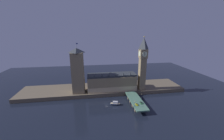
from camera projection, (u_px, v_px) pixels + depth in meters
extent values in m
plane|color=black|center=(107.00, 104.00, 156.44)|extent=(400.00, 400.00, 0.00)
cube|color=brown|center=(103.00, 89.00, 192.97)|extent=(220.00, 42.00, 5.01)
cube|color=#8E7A56|center=(112.00, 83.00, 183.37)|extent=(63.60, 20.30, 19.27)
cube|color=#D5B989|center=(113.00, 90.00, 175.21)|extent=(63.60, 0.20, 6.94)
cube|color=#2D3338|center=(112.00, 75.00, 180.52)|extent=(63.60, 18.67, 2.40)
cone|color=#2D3338|center=(95.00, 75.00, 168.08)|extent=(2.40, 2.40, 4.24)
cone|color=#2D3338|center=(102.00, 75.00, 169.42)|extent=(2.40, 2.40, 4.24)
cone|color=#2D3338|center=(109.00, 74.00, 170.76)|extent=(2.40, 2.40, 4.24)
cone|color=#2D3338|center=(116.00, 74.00, 172.09)|extent=(2.40, 2.40, 4.24)
cone|color=#2D3338|center=(123.00, 74.00, 173.43)|extent=(2.40, 2.40, 4.24)
cone|color=#2D3338|center=(130.00, 73.00, 174.76)|extent=(2.40, 2.40, 4.24)
cube|color=#8E7A56|center=(142.00, 74.00, 181.22)|extent=(8.03, 8.03, 42.75)
cube|color=#8E7A56|center=(143.00, 54.00, 174.10)|extent=(9.48, 9.48, 11.40)
cylinder|color=beige|center=(145.00, 54.00, 169.46)|extent=(6.64, 0.25, 6.64)
cylinder|color=beige|center=(142.00, 53.00, 178.74)|extent=(6.64, 0.25, 6.64)
cylinder|color=beige|center=(147.00, 53.00, 174.81)|extent=(0.25, 6.64, 6.64)
cylinder|color=beige|center=(140.00, 54.00, 173.38)|extent=(0.25, 6.64, 6.64)
cube|color=black|center=(145.00, 54.00, 169.15)|extent=(0.36, 0.10, 4.98)
pyramid|color=#2D3338|center=(144.00, 43.00, 170.72)|extent=(9.48, 9.48, 14.31)
sphere|color=gold|center=(144.00, 37.00, 168.62)|extent=(1.60, 1.60, 1.60)
cube|color=#8E7A56|center=(78.00, 73.00, 171.15)|extent=(14.74, 14.74, 51.17)
pyramid|color=#2D3338|center=(76.00, 50.00, 163.72)|extent=(15.04, 15.04, 5.35)
cylinder|color=#99999E|center=(76.00, 45.00, 162.22)|extent=(0.24, 0.24, 6.00)
cube|color=navy|center=(77.00, 44.00, 161.83)|extent=(2.00, 0.08, 1.20)
cube|color=#4C7560|center=(136.00, 100.00, 155.16)|extent=(13.33, 46.00, 1.40)
cube|color=brown|center=(140.00, 109.00, 142.77)|extent=(11.33, 3.20, 4.42)
cube|color=brown|center=(137.00, 105.00, 151.54)|extent=(11.33, 3.20, 4.42)
cube|color=brown|center=(135.00, 101.00, 160.31)|extent=(11.33, 3.20, 4.42)
cube|color=brown|center=(132.00, 97.00, 169.08)|extent=(11.33, 3.20, 4.42)
cube|color=yellow|center=(137.00, 104.00, 143.64)|extent=(1.96, 4.33, 0.75)
cube|color=black|center=(137.00, 104.00, 143.48)|extent=(1.61, 1.95, 0.45)
cylinder|color=black|center=(135.00, 104.00, 144.84)|extent=(0.22, 0.64, 0.64)
cylinder|color=black|center=(137.00, 104.00, 145.12)|extent=(0.22, 0.64, 0.64)
cylinder|color=black|center=(136.00, 105.00, 142.28)|extent=(0.22, 0.64, 0.64)
cylinder|color=black|center=(138.00, 105.00, 142.56)|extent=(0.22, 0.64, 0.64)
cube|color=#235633|center=(141.00, 103.00, 146.90)|extent=(2.00, 4.69, 0.80)
cube|color=black|center=(141.00, 102.00, 146.73)|extent=(1.64, 2.11, 0.45)
cylinder|color=black|center=(142.00, 104.00, 145.72)|extent=(0.22, 0.64, 0.64)
cylinder|color=black|center=(141.00, 104.00, 145.44)|extent=(0.22, 0.64, 0.64)
cylinder|color=black|center=(142.00, 102.00, 148.49)|extent=(0.22, 0.64, 0.64)
cylinder|color=black|center=(140.00, 103.00, 148.21)|extent=(0.22, 0.64, 0.64)
cylinder|color=black|center=(134.00, 105.00, 142.49)|extent=(0.28, 0.28, 0.87)
cylinder|color=gray|center=(134.00, 105.00, 142.28)|extent=(0.38, 0.38, 0.72)
sphere|color=tan|center=(134.00, 104.00, 142.16)|extent=(0.24, 0.24, 0.24)
cylinder|color=black|center=(141.00, 100.00, 154.04)|extent=(0.28, 0.28, 0.86)
cylinder|color=navy|center=(141.00, 99.00, 153.83)|extent=(0.38, 0.38, 0.71)
sphere|color=tan|center=(142.00, 99.00, 153.71)|extent=(0.23, 0.23, 0.23)
cylinder|color=black|center=(128.00, 95.00, 166.61)|extent=(0.28, 0.28, 0.87)
cylinder|color=#47384C|center=(128.00, 94.00, 166.40)|extent=(0.38, 0.38, 0.73)
sphere|color=tan|center=(128.00, 94.00, 166.27)|extent=(0.24, 0.24, 0.24)
cylinder|color=#2D3333|center=(135.00, 107.00, 139.95)|extent=(0.56, 0.56, 0.50)
cylinder|color=#2D3333|center=(135.00, 104.00, 139.16)|extent=(0.18, 0.18, 5.48)
sphere|color=#F9E5A3|center=(135.00, 101.00, 138.30)|extent=(0.60, 0.60, 0.60)
sphere|color=#F9E5A3|center=(134.00, 101.00, 138.32)|extent=(0.44, 0.44, 0.44)
sphere|color=#F9E5A3|center=(135.00, 101.00, 138.46)|extent=(0.44, 0.44, 0.44)
cylinder|color=#2D3333|center=(141.00, 99.00, 155.83)|extent=(0.56, 0.56, 0.50)
cylinder|color=#2D3333|center=(141.00, 97.00, 155.05)|extent=(0.18, 0.18, 5.42)
sphere|color=#F9E5A3|center=(142.00, 94.00, 154.19)|extent=(0.60, 0.60, 0.60)
sphere|color=#F9E5A3|center=(141.00, 94.00, 154.22)|extent=(0.44, 0.44, 0.44)
sphere|color=#F9E5A3|center=(142.00, 94.00, 154.35)|extent=(0.44, 0.44, 0.44)
ellipsoid|color=#1E2842|center=(115.00, 104.00, 154.80)|extent=(12.80, 6.17, 2.29)
cube|color=tan|center=(115.00, 103.00, 154.53)|extent=(11.20, 5.16, 0.24)
cube|color=silver|center=(115.00, 102.00, 154.20)|extent=(5.89, 3.36, 2.29)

